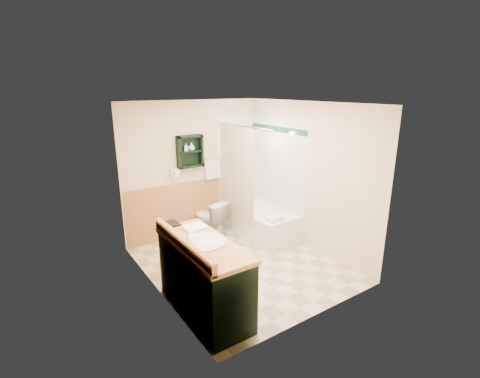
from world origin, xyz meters
name	(u,v)px	position (x,y,z in m)	size (l,w,h in m)	color
floor	(241,265)	(0.00, 0.00, 0.00)	(3.00, 3.00, 0.00)	beige
back_wall	(193,169)	(0.00, 1.52, 1.20)	(2.60, 0.04, 2.40)	beige
left_wall	(152,207)	(-1.32, 0.00, 1.20)	(0.04, 3.00, 2.40)	beige
right_wall	(308,177)	(1.32, 0.00, 1.20)	(0.04, 3.00, 2.40)	beige
ceiling	(241,102)	(0.00, 0.00, 2.42)	(2.60, 3.00, 0.04)	white
wainscot_left	(159,257)	(-1.29, 0.00, 0.50)	(2.98, 2.98, 1.00)	tan
wainscot_back	(195,207)	(0.00, 1.49, 0.50)	(2.58, 2.58, 1.00)	tan
mirror_frame	(173,194)	(-1.27, -0.55, 1.50)	(1.30, 1.30, 1.00)	olive
mirror_glass	(173,194)	(-1.27, -0.55, 1.50)	(1.20, 1.20, 0.90)	white
tile_right	(276,176)	(1.28, 0.75, 1.05)	(1.50, 1.50, 2.10)	white
tile_back	(242,170)	(1.03, 1.48, 1.05)	(0.95, 0.95, 2.10)	white
tile_accent	(277,129)	(1.27, 0.75, 1.90)	(1.50, 1.50, 0.10)	#13422E
wall_shelf	(190,151)	(-0.10, 1.41, 1.55)	(0.45, 0.15, 0.55)	black
hair_dryer	(174,173)	(-0.40, 1.43, 1.20)	(0.10, 0.24, 0.18)	white
towel_bar	(212,159)	(0.35, 1.45, 1.35)	(0.40, 0.06, 0.40)	silver
curtain_rod	(242,126)	(0.53, 0.75, 2.00)	(0.03, 0.03, 1.60)	silver
shower_curtain	(236,175)	(0.53, 0.92, 1.15)	(1.05, 1.05, 1.70)	beige
vanity	(204,278)	(-0.99, -0.69, 0.45)	(0.59, 1.43, 0.90)	black
bathtub	(259,221)	(0.93, 0.77, 0.25)	(0.74, 1.50, 0.49)	white
toilet	(210,219)	(0.14, 1.20, 0.34)	(0.38, 0.68, 0.67)	white
counter_towel	(195,227)	(-0.89, -0.29, 0.92)	(0.27, 0.21, 0.04)	silver
vanity_book	(165,217)	(-1.16, 0.01, 1.02)	(0.17, 0.02, 0.23)	black
tub_towel	(274,219)	(0.77, 0.17, 0.53)	(0.23, 0.19, 0.07)	silver
soap_bottle_a	(186,149)	(-0.17, 1.40, 1.59)	(0.06, 0.13, 0.06)	white
soap_bottle_b	(192,147)	(-0.07, 1.40, 1.62)	(0.10, 0.13, 0.10)	white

